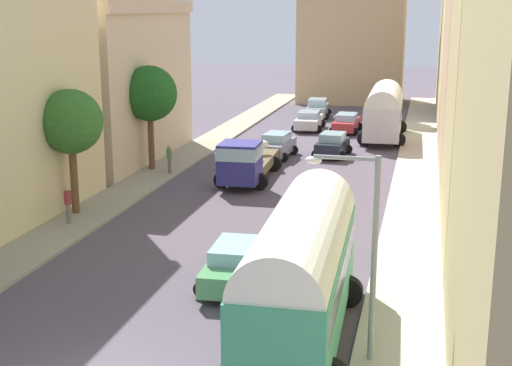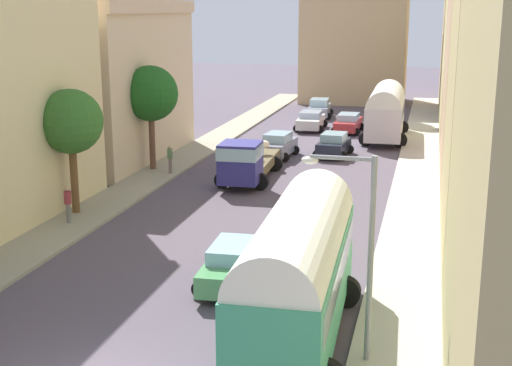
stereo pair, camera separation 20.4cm
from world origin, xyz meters
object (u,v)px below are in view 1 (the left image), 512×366
object	(u,v)px
parked_bus_1	(384,110)
pedestrian_0	(68,203)
cargo_truck_0	(246,160)
car_2	(317,108)
car_4	(332,145)
car_5	(346,123)
streetlamp_near	(363,239)
car_1	(309,120)
car_0	(277,145)
pedestrian_1	(169,158)
parked_bus_0	(301,267)
car_3	(237,264)

from	to	relation	value
parked_bus_1	pedestrian_0	distance (m)	27.45
cargo_truck_0	car_2	distance (m)	24.78
car_4	car_5	distance (m)	9.31
streetlamp_near	car_1	bearing A→B (deg)	101.50
car_4	car_5	world-z (taller)	car_4
parked_bus_1	cargo_truck_0	distance (m)	16.63
car_0	pedestrian_1	xyz separation A→B (m)	(-4.92, -6.35, 0.22)
car_0	pedestrian_1	bearing A→B (deg)	-127.77
parked_bus_1	car_4	bearing A→B (deg)	-111.99
car_5	streetlamp_near	bearing A→B (deg)	-82.93
parked_bus_0	car_5	xyz separation A→B (m)	(-2.76, 35.63, -1.56)
parked_bus_0	car_2	xyz separation A→B (m)	(-6.11, 42.69, -1.48)
car_1	car_2	bearing A→B (deg)	93.03
car_3	streetlamp_near	world-z (taller)	streetlamp_near
car_4	car_3	bearing A→B (deg)	-90.76
car_3	car_2	bearing A→B (deg)	94.72
pedestrian_0	parked_bus_1	bearing A→B (deg)	63.93
pedestrian_1	streetlamp_near	bearing A→B (deg)	-57.02
car_1	car_3	bearing A→B (deg)	-84.94
parked_bus_0	car_4	distance (m)	26.49
car_4	car_5	size ratio (longest dim) A/B	0.88
cargo_truck_0	car_3	size ratio (longest dim) A/B	1.74
car_0	pedestrian_1	world-z (taller)	pedestrian_1
parked_bus_1	car_3	distance (m)	29.65
streetlamp_near	pedestrian_1	bearing A→B (deg)	122.98
cargo_truck_0	car_1	distance (m)	18.23
car_4	pedestrian_1	xyz separation A→B (m)	(-8.34, -7.58, 0.25)
car_2	car_5	bearing A→B (deg)	-64.64
car_2	pedestrian_1	xyz separation A→B (m)	(-4.83, -23.94, 0.21)
car_3	cargo_truck_0	bearing A→B (deg)	103.25
car_4	streetlamp_near	world-z (taller)	streetlamp_near
car_3	car_5	size ratio (longest dim) A/B	1.04
pedestrian_1	car_4	bearing A→B (deg)	42.26
cargo_truck_0	car_1	bearing A→B (deg)	88.54
parked_bus_0	pedestrian_1	bearing A→B (deg)	120.26
car_2	car_3	distance (m)	39.04
car_0	car_5	bearing A→B (deg)	72.85
cargo_truck_0	car_1	size ratio (longest dim) A/B	1.73
car_2	pedestrian_0	distance (m)	34.58
parked_bus_0	car_1	bearing A→B (deg)	99.06
car_0	car_1	distance (m)	11.04
parked_bus_1	car_0	bearing A→B (deg)	-127.35
parked_bus_1	car_5	bearing A→B (deg)	140.96
cargo_truck_0	car_0	distance (m)	7.20
parked_bus_1	pedestrian_1	distance (m)	18.31
car_2	car_5	distance (m)	7.81
car_1	car_3	xyz separation A→B (m)	(2.86, -32.35, 0.01)
parked_bus_0	pedestrian_0	size ratio (longest dim) A/B	5.04
parked_bus_0	cargo_truck_0	distance (m)	18.99
pedestrian_0	parked_bus_0	bearing A→B (deg)	-35.93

